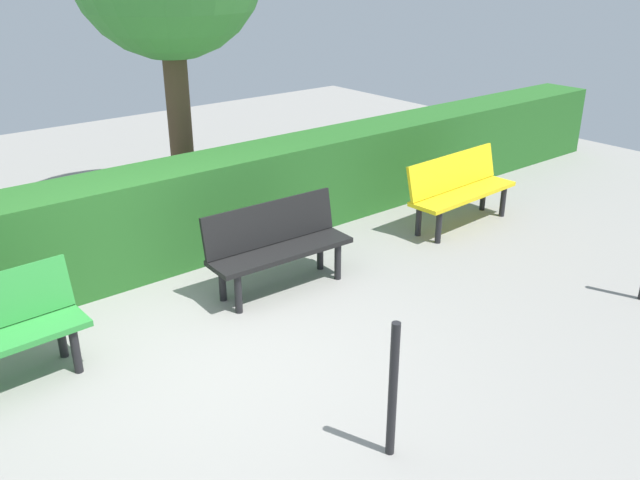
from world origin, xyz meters
The scene contains 5 objects.
ground_plane centered at (0.00, 0.00, 0.00)m, with size 17.83×17.83×0.00m, color gray.
bench_yellow centered at (-3.90, -0.63, 0.48)m, with size 1.61×0.54×0.86m.
bench_black centered at (-1.18, -0.65, 0.48)m, with size 1.49×0.52×0.86m.
hedge_row centered at (-1.18, -1.88, 0.53)m, with size 13.83×0.73×1.05m, color #266023.
railing_post_mid centered at (-0.33, 1.80, 0.50)m, with size 0.06×0.06×1.00m, color black.
Camera 1 is at (2.25, 4.22, 3.06)m, focal length 37.13 mm.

